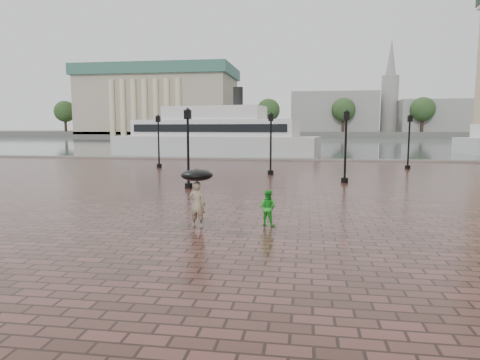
{
  "coord_description": "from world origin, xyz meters",
  "views": [
    {
      "loc": [
        0.59,
        -13.36,
        3.43
      ],
      "look_at": [
        -1.95,
        2.98,
        1.4
      ],
      "focal_mm": 32.0,
      "sensor_mm": 36.0,
      "label": 1
    }
  ],
  "objects_px": {
    "adult_pedestrian": "(197,204)",
    "ferry_near": "(215,136)",
    "street_lamps": "(276,143)",
    "child_pedestrian": "(267,208)"
  },
  "relations": [
    {
      "from": "street_lamps",
      "to": "ferry_near",
      "type": "distance_m",
      "value": 21.69
    },
    {
      "from": "ferry_near",
      "to": "street_lamps",
      "type": "bearing_deg",
      "value": -57.4
    },
    {
      "from": "street_lamps",
      "to": "child_pedestrian",
      "type": "height_order",
      "value": "street_lamps"
    },
    {
      "from": "street_lamps",
      "to": "ferry_near",
      "type": "height_order",
      "value": "ferry_near"
    },
    {
      "from": "adult_pedestrian",
      "to": "child_pedestrian",
      "type": "height_order",
      "value": "adult_pedestrian"
    },
    {
      "from": "child_pedestrian",
      "to": "ferry_near",
      "type": "distance_m",
      "value": 37.37
    },
    {
      "from": "adult_pedestrian",
      "to": "ferry_near",
      "type": "distance_m",
      "value": 37.46
    },
    {
      "from": "adult_pedestrian",
      "to": "ferry_near",
      "type": "bearing_deg",
      "value": -70.87
    },
    {
      "from": "street_lamps",
      "to": "adult_pedestrian",
      "type": "relative_size",
      "value": 13.32
    },
    {
      "from": "ferry_near",
      "to": "child_pedestrian",
      "type": "bearing_deg",
      "value": -66.32
    }
  ]
}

